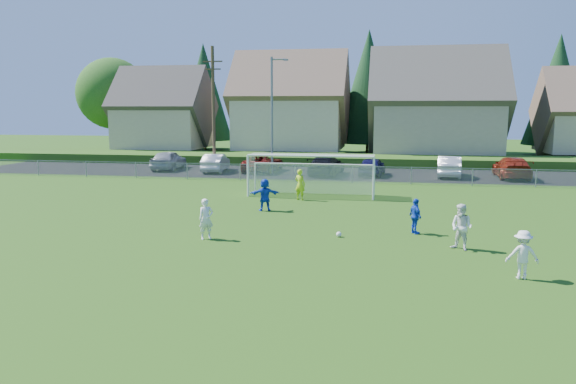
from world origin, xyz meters
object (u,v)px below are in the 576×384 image
car_c (263,163)px  car_g (512,168)px  car_a (168,160)px  player_white_a (206,219)px  soccer_goal (312,168)px  player_white_b (462,227)px  car_f (449,166)px  soccer_ball (339,234)px  player_blue_b (265,195)px  car_b (216,163)px  car_d (326,165)px  car_e (372,166)px  player_blue_a (415,216)px  player_white_c (523,255)px  goalkeeper (300,185)px

car_c → car_g: 19.05m
car_a → player_white_a: bearing=113.1°
soccer_goal → player_white_a: bearing=-102.5°
player_white_b → car_f: (1.81, 22.64, -0.07)m
soccer_ball → car_f: (6.41, 21.36, 0.68)m
player_blue_b → car_a: player_blue_b is taller
car_b → soccer_goal: soccer_goal is taller
player_blue_b → car_b: 17.95m
player_blue_b → car_d: bearing=-113.1°
car_c → car_g: size_ratio=0.93×
car_b → car_e: bearing=172.8°
player_blue_a → soccer_goal: soccer_goal is taller
player_white_b → soccer_ball: bearing=-158.4°
player_blue_b → car_c: player_blue_b is taller
player_white_c → soccer_goal: soccer_goal is taller
car_e → car_f: (5.74, 0.28, 0.08)m
soccer_ball → player_white_c: 7.58m
player_white_a → player_blue_b: size_ratio=0.99×
player_white_a → car_f: player_white_a is taller
car_g → car_c: bearing=-0.7°
car_b → car_f: size_ratio=0.93×
car_g → goalkeeper: bearing=43.6°
player_blue_a → goalkeeper: 9.76m
goalkeeper → car_e: bearing=-83.9°
player_blue_a → car_b: 25.21m
car_c → car_g: bearing=-176.9°
player_white_c → car_b: size_ratio=0.34×
car_b → soccer_ball: bearing=113.5°
player_white_b → player_blue_a: player_white_b is taller
car_d → car_e: car_d is taller
car_e → car_f: bearing=-170.8°
car_a → car_f: size_ratio=1.00×
soccer_ball → player_white_b: bearing=-15.5°
player_white_a → car_g: (16.07, 22.57, -0.02)m
car_b → car_c: 3.85m
player_white_c → soccer_goal: size_ratio=0.20×
car_a → car_d: 13.55m
player_white_a → car_b: 23.69m
player_white_c → player_blue_a: size_ratio=1.02×
car_d → car_e: 3.52m
player_blue_a → car_g: size_ratio=0.27×
soccer_ball → car_c: (-8.13, 22.10, 0.59)m
player_blue_b → car_a: bearing=-72.7°
player_white_c → car_e: 26.22m
soccer_goal → car_a: bearing=139.6°
car_a → car_g: car_a is taller
player_white_a → car_b: size_ratio=0.36×
car_e → car_f: car_f is taller
car_e → soccer_goal: bearing=79.4°
car_c → car_f: (14.54, -0.74, 0.09)m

